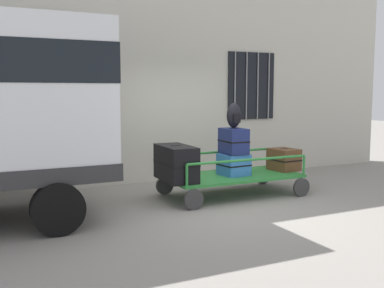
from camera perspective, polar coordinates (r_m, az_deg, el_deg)
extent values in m
plane|color=gray|center=(7.61, 2.64, -7.69)|extent=(40.00, 40.00, 0.00)
cube|color=beige|center=(9.62, -4.33, 10.30)|extent=(12.00, 0.30, 5.00)
cube|color=black|center=(8.93, -14.80, 7.17)|extent=(1.20, 0.04, 1.50)
cylinder|color=gray|center=(8.81, -17.64, 7.09)|extent=(0.03, 0.03, 1.50)
cylinder|color=gray|center=(8.86, -15.71, 7.15)|extent=(0.03, 0.03, 1.50)
cylinder|color=gray|center=(8.92, -13.80, 7.20)|extent=(0.03, 0.03, 1.50)
cylinder|color=gray|center=(8.99, -11.91, 7.25)|extent=(0.03, 0.03, 1.50)
cube|color=black|center=(10.46, 7.43, 7.23)|extent=(1.20, 0.04, 1.50)
cylinder|color=gray|center=(10.18, 5.42, 7.27)|extent=(0.03, 0.03, 1.50)
cylinder|color=gray|center=(10.34, 6.85, 7.24)|extent=(0.03, 0.03, 1.50)
cylinder|color=gray|center=(10.51, 8.24, 7.21)|extent=(0.03, 0.03, 1.50)
cylinder|color=gray|center=(10.68, 9.59, 7.18)|extent=(0.03, 0.03, 1.50)
cylinder|color=black|center=(6.26, -16.45, -7.81)|extent=(0.70, 0.22, 0.70)
cube|color=#2D8438|center=(8.28, 5.09, -4.02)|extent=(2.42, 1.17, 0.05)
cylinder|color=#383838|center=(8.44, 13.54, -5.29)|extent=(0.33, 0.06, 0.33)
cylinder|color=#383838|center=(9.39, 8.84, -3.98)|extent=(0.33, 0.06, 0.33)
cylinder|color=#383838|center=(7.30, 0.20, -6.97)|extent=(0.33, 0.06, 0.33)
cylinder|color=#383838|center=(8.38, -3.44, -5.20)|extent=(0.33, 0.06, 0.33)
cylinder|color=#2D8438|center=(8.47, 13.83, -2.58)|extent=(0.04, 0.04, 0.35)
cylinder|color=#2D8438|center=(9.33, 9.56, -1.64)|extent=(0.04, 0.04, 0.35)
cylinder|color=#2D8438|center=(7.23, -0.66, -3.96)|extent=(0.04, 0.04, 0.35)
cylinder|color=#2D8438|center=(8.22, -3.89, -2.68)|extent=(0.04, 0.04, 0.35)
cylinder|color=#2D8438|center=(7.76, 7.19, -1.98)|extent=(2.34, 0.04, 0.04)
cylinder|color=#2D8438|center=(8.69, 3.27, -1.02)|extent=(2.34, 0.04, 0.04)
cube|color=black|center=(7.69, -2.03, -2.40)|extent=(0.48, 0.96, 0.59)
cube|color=black|center=(7.69, -2.03, -2.40)|extent=(0.49, 0.97, 0.02)
cube|color=black|center=(7.65, -2.03, -0.25)|extent=(0.16, 0.03, 0.02)
cube|color=#3372C6|center=(8.21, 5.24, -2.58)|extent=(0.50, 0.50, 0.38)
cube|color=black|center=(8.21, 5.24, -2.58)|extent=(0.51, 0.51, 0.02)
cube|color=black|center=(8.19, 5.26, -1.29)|extent=(0.16, 0.05, 0.02)
cube|color=navy|center=(8.17, 5.23, 0.37)|extent=(0.37, 0.53, 0.45)
cube|color=black|center=(8.17, 5.23, 0.37)|extent=(0.38, 0.54, 0.02)
cube|color=black|center=(8.15, 5.25, 1.92)|extent=(0.13, 0.03, 0.02)
cube|color=brown|center=(8.86, 11.42, -1.91)|extent=(0.48, 0.56, 0.41)
cube|color=black|center=(8.86, 11.42, -1.91)|extent=(0.49, 0.57, 0.02)
cube|color=black|center=(8.84, 11.45, -0.63)|extent=(0.15, 0.04, 0.02)
ellipsoid|color=black|center=(8.17, 5.26, 3.57)|extent=(0.27, 0.19, 0.44)
cube|color=black|center=(8.10, 5.60, 3.23)|extent=(0.14, 0.06, 0.15)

